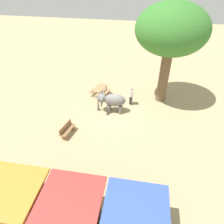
# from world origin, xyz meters

# --- Properties ---
(ground_plane) EXTENTS (60.00, 60.00, 0.00)m
(ground_plane) POSITION_xyz_m (0.00, 0.00, 0.00)
(ground_plane) COLOR tan
(elephant) EXTENTS (2.33, 1.57, 1.61)m
(elephant) POSITION_xyz_m (0.20, -0.32, 1.03)
(elephant) COLOR slate
(elephant) RESTS_ON ground_plane
(person_handler) EXTENTS (0.39, 0.39, 1.62)m
(person_handler) POSITION_xyz_m (-1.22, -1.52, 0.95)
(person_handler) COLOR #3F3833
(person_handler) RESTS_ON ground_plane
(shade_tree_main) EXTENTS (5.26, 4.82, 7.82)m
(shade_tree_main) POSITION_xyz_m (-3.71, -2.71, 5.85)
(shade_tree_main) COLOR brown
(shade_tree_main) RESTS_ON ground_plane
(wooden_bench) EXTENTS (0.71, 1.45, 0.88)m
(wooden_bench) POSITION_xyz_m (2.81, 2.90, 0.47)
(wooden_bench) COLOR olive
(wooden_bench) RESTS_ON ground_plane
(picnic_table_near) EXTENTS (1.93, 1.95, 0.78)m
(picnic_table_near) POSITION_xyz_m (1.65, -2.53, 0.59)
(picnic_table_near) COLOR #9E7A51
(picnic_table_near) RESTS_ON ground_plane
(market_stall_red) EXTENTS (2.50, 2.50, 2.52)m
(market_stall_red) POSITION_xyz_m (0.31, 8.84, 1.14)
(market_stall_red) COLOR #59514C
(market_stall_red) RESTS_ON ground_plane
(market_stall_orange) EXTENTS (2.50, 2.50, 2.52)m
(market_stall_orange) POSITION_xyz_m (2.91, 8.84, 1.14)
(market_stall_orange) COLOR #59514C
(market_stall_orange) RESTS_ON ground_plane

